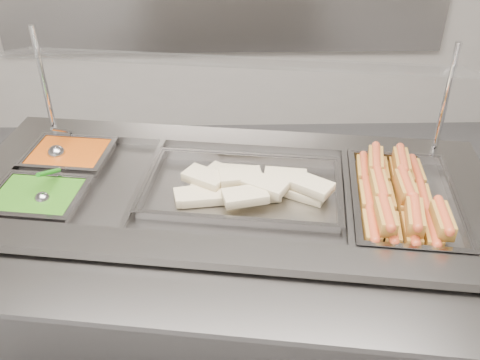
{
  "coord_description": "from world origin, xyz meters",
  "views": [
    {
      "loc": [
        0.03,
        -1.11,
        1.92
      ],
      "look_at": [
        0.06,
        0.41,
        0.9
      ],
      "focal_mm": 40.0,
      "sensor_mm": 36.0,
      "label": 1
    }
  ],
  "objects_px": {
    "pan_hotdogs": "(403,206)",
    "ladle": "(57,152)",
    "steam_counter": "(228,276)",
    "sneeze_guard": "(233,65)",
    "pan_wraps": "(243,191)",
    "serving_spoon": "(44,194)"
  },
  "relations": [
    {
      "from": "ladle",
      "to": "serving_spoon",
      "type": "bearing_deg",
      "value": -84.15
    },
    {
      "from": "steam_counter",
      "to": "sneeze_guard",
      "type": "distance_m",
      "value": 0.82
    },
    {
      "from": "serving_spoon",
      "to": "steam_counter",
      "type": "bearing_deg",
      "value": 5.53
    },
    {
      "from": "pan_wraps",
      "to": "ladle",
      "type": "distance_m",
      "value": 0.74
    },
    {
      "from": "pan_hotdogs",
      "to": "serving_spoon",
      "type": "distance_m",
      "value": 1.22
    },
    {
      "from": "pan_wraps",
      "to": "serving_spoon",
      "type": "relative_size",
      "value": 4.0
    },
    {
      "from": "sneeze_guard",
      "to": "pan_hotdogs",
      "type": "relative_size",
      "value": 2.83
    },
    {
      "from": "pan_hotdogs",
      "to": "ladle",
      "type": "distance_m",
      "value": 1.28
    },
    {
      "from": "steam_counter",
      "to": "ladle",
      "type": "distance_m",
      "value": 0.81
    },
    {
      "from": "sneeze_guard",
      "to": "ladle",
      "type": "xyz_separation_m",
      "value": [
        -0.67,
        0.01,
        -0.35
      ]
    },
    {
      "from": "pan_hotdogs",
      "to": "ladle",
      "type": "xyz_separation_m",
      "value": [
        -1.24,
        0.31,
        0.05
      ]
    },
    {
      "from": "steam_counter",
      "to": "pan_wraps",
      "type": "bearing_deg",
      "value": -8.17
    },
    {
      "from": "steam_counter",
      "to": "sneeze_guard",
      "type": "height_order",
      "value": "sneeze_guard"
    },
    {
      "from": "steam_counter",
      "to": "pan_wraps",
      "type": "xyz_separation_m",
      "value": [
        0.06,
        -0.01,
        0.41
      ]
    },
    {
      "from": "sneeze_guard",
      "to": "steam_counter",
      "type": "bearing_deg",
      "value": -98.16
    },
    {
      "from": "sneeze_guard",
      "to": "pan_hotdogs",
      "type": "height_order",
      "value": "sneeze_guard"
    },
    {
      "from": "sneeze_guard",
      "to": "serving_spoon",
      "type": "distance_m",
      "value": 0.78
    },
    {
      "from": "pan_hotdogs",
      "to": "pan_wraps",
      "type": "relative_size",
      "value": 0.81
    },
    {
      "from": "pan_hotdogs",
      "to": "steam_counter",
      "type": "bearing_deg",
      "value": 171.83
    },
    {
      "from": "ladle",
      "to": "pan_hotdogs",
      "type": "bearing_deg",
      "value": -13.86
    },
    {
      "from": "pan_hotdogs",
      "to": "serving_spoon",
      "type": "xyz_separation_m",
      "value": [
        -1.22,
        0.03,
        0.05
      ]
    },
    {
      "from": "pan_hotdogs",
      "to": "sneeze_guard",
      "type": "bearing_deg",
      "value": 152.56
    }
  ]
}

